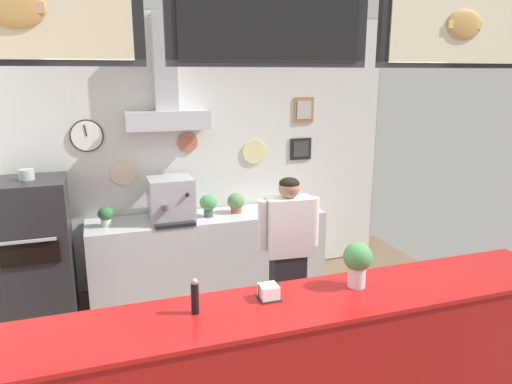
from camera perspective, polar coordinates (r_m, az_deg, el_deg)
The scene contains 12 objects.
back_wall_assembly at distance 5.37m, azimuth -7.74°, elevation 5.58°, with size 4.87×2.76×3.08m.
service_counter at distance 3.34m, azimuth 2.86°, elevation -21.04°, with size 4.27×0.63×1.01m.
back_prep_counter at distance 5.49m, azimuth -5.64°, elevation -7.34°, with size 2.63×0.62×0.88m.
pizza_oven at distance 5.11m, azimuth -24.94°, elevation -6.67°, with size 0.66×0.70×1.56m.
shop_worker at distance 4.29m, azimuth 3.87°, elevation -7.71°, with size 0.55×0.26×1.56m.
espresso_machine at distance 5.18m, azimuth -10.19°, elevation -0.89°, with size 0.47×0.52×0.47m.
potted_oregano at distance 5.16m, azimuth -17.60°, elevation -2.70°, with size 0.16×0.16×0.21m.
potted_thyme at distance 5.27m, azimuth -5.75°, elevation -1.42°, with size 0.19×0.19×0.25m.
potted_sage at distance 5.41m, azimuth -2.41°, elevation -1.22°, with size 0.20×0.20×0.23m.
pepper_grinder at distance 2.95m, azimuth -7.36°, elevation -12.32°, with size 0.05×0.05×0.23m.
basil_vase at distance 3.32m, azimuth 12.10°, elevation -8.26°, with size 0.20×0.20×0.31m.
napkin_holder at distance 3.13m, azimuth 1.54°, elevation -11.97°, with size 0.14×0.14×0.11m.
Camera 1 is at (-1.03, -3.09, 2.42)m, focal length 33.29 mm.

